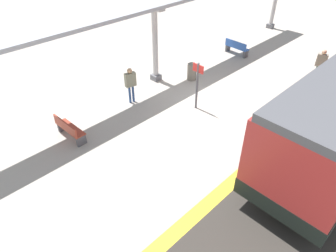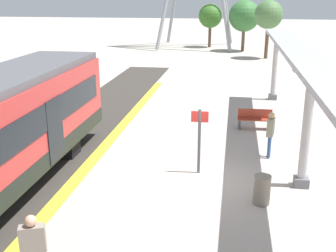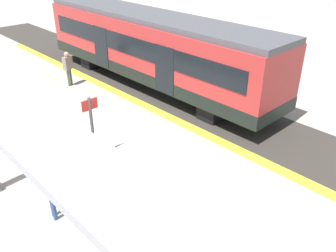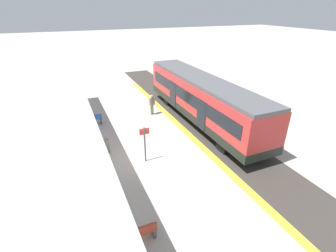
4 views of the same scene
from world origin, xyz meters
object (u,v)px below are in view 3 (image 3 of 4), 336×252
(passenger_waiting_near_edge, at_px, (68,65))
(passenger_by_the_benches, at_px, (49,185))
(train_near_carriage, at_px, (151,49))
(trash_bin, at_px, (13,145))
(platform_info_sign, at_px, (92,122))

(passenger_waiting_near_edge, bearing_deg, passenger_by_the_benches, 57.82)
(passenger_waiting_near_edge, height_order, passenger_by_the_benches, passenger_by_the_benches)
(passenger_waiting_near_edge, bearing_deg, train_near_carriage, 137.12)
(train_near_carriage, bearing_deg, trash_bin, 12.53)
(train_near_carriage, relative_size, passenger_by_the_benches, 8.13)
(platform_info_sign, relative_size, passenger_waiting_near_edge, 1.29)
(train_near_carriage, bearing_deg, passenger_by_the_benches, 33.46)
(trash_bin, xyz_separation_m, passenger_by_the_benches, (0.46, 3.65, 0.64))
(trash_bin, relative_size, passenger_waiting_near_edge, 0.50)
(passenger_waiting_near_edge, bearing_deg, platform_info_sign, 67.04)
(platform_info_sign, relative_size, passenger_by_the_benches, 1.28)
(train_near_carriage, distance_m, trash_bin, 7.95)
(passenger_waiting_near_edge, distance_m, passenger_by_the_benches, 9.60)
(platform_info_sign, distance_m, passenger_by_the_benches, 2.99)
(passenger_by_the_benches, bearing_deg, trash_bin, -97.13)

